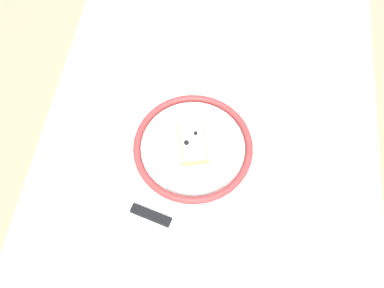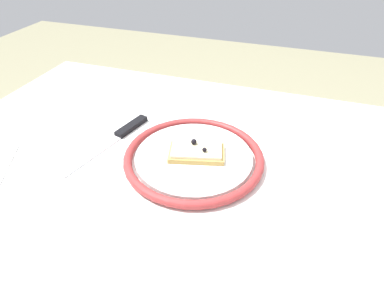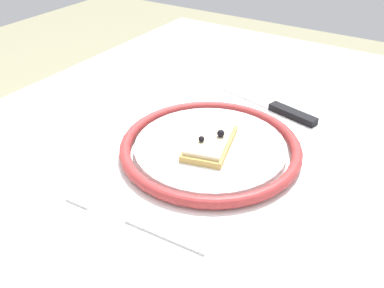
% 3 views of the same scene
% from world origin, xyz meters
% --- Properties ---
extents(dining_table, '(1.08, 0.78, 0.76)m').
position_xyz_m(dining_table, '(0.00, 0.00, 0.66)').
color(dining_table, white).
rests_on(dining_table, ground_plane).
extents(plate, '(0.27, 0.27, 0.02)m').
position_xyz_m(plate, '(-0.02, -0.03, 0.77)').
color(plate, white).
rests_on(plate, dining_table).
extents(pizza_slice_near, '(0.12, 0.09, 0.03)m').
position_xyz_m(pizza_slice_near, '(-0.02, -0.03, 0.78)').
color(pizza_slice_near, tan).
rests_on(pizza_slice_near, plate).
extents(knife, '(0.08, 0.24, 0.01)m').
position_xyz_m(knife, '(0.16, -0.07, 0.76)').
color(knife, silver).
rests_on(knife, dining_table).
extents(fork, '(0.03, 0.20, 0.00)m').
position_xyz_m(fork, '(-0.20, -0.03, 0.76)').
color(fork, '#BDBDBD').
rests_on(fork, dining_table).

